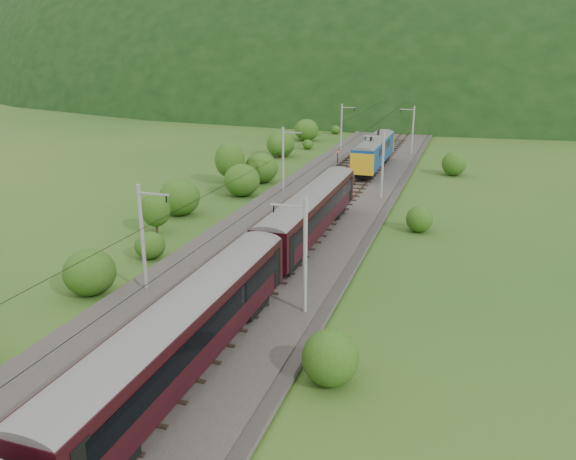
% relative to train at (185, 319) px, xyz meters
% --- Properties ---
extents(ground, '(600.00, 600.00, 0.00)m').
position_rel_train_xyz_m(ground, '(-2.40, 9.59, -3.72)').
color(ground, '#224C17').
rests_on(ground, ground).
extents(railbed, '(14.00, 220.00, 0.30)m').
position_rel_train_xyz_m(railbed, '(-2.40, 19.59, -3.57)').
color(railbed, '#38332D').
rests_on(railbed, ground).
extents(track_left, '(2.40, 220.00, 0.27)m').
position_rel_train_xyz_m(track_left, '(-4.80, 19.59, -3.35)').
color(track_left, brown).
rests_on(track_left, railbed).
extents(track_right, '(2.40, 220.00, 0.27)m').
position_rel_train_xyz_m(track_right, '(-0.00, 19.59, -3.35)').
color(track_right, brown).
rests_on(track_right, railbed).
extents(catenary_left, '(2.54, 192.28, 8.00)m').
position_rel_train_xyz_m(catenary_left, '(-8.52, 41.59, 0.78)').
color(catenary_left, gray).
rests_on(catenary_left, railbed).
extents(catenary_right, '(2.54, 192.28, 8.00)m').
position_rel_train_xyz_m(catenary_right, '(3.72, 41.59, 0.78)').
color(catenary_right, gray).
rests_on(catenary_right, railbed).
extents(overhead_wires, '(4.83, 198.00, 0.03)m').
position_rel_train_xyz_m(overhead_wires, '(-2.40, 19.59, 3.38)').
color(overhead_wires, black).
rests_on(overhead_wires, ground).
extents(mountain_main, '(504.00, 360.00, 244.00)m').
position_rel_train_xyz_m(mountain_main, '(-2.40, 269.59, -3.72)').
color(mountain_main, black).
rests_on(mountain_main, ground).
extents(mountain_ridge, '(336.00, 280.00, 132.00)m').
position_rel_train_xyz_m(mountain_ridge, '(-122.40, 309.59, -3.72)').
color(mountain_ridge, black).
rests_on(mountain_ridge, ground).
extents(train, '(3.16, 127.92, 5.51)m').
position_rel_train_xyz_m(train, '(0.00, 0.00, 0.00)').
color(train, black).
rests_on(train, ground).
extents(hazard_post_near, '(0.18, 0.18, 1.68)m').
position_rel_train_xyz_m(hazard_post_near, '(-2.53, 52.48, -2.57)').
color(hazard_post_near, red).
rests_on(hazard_post_near, railbed).
extents(hazard_post_far, '(0.18, 0.18, 1.65)m').
position_rel_train_xyz_m(hazard_post_far, '(-2.02, 56.68, -2.59)').
color(hazard_post_far, red).
rests_on(hazard_post_far, railbed).
extents(signal, '(0.21, 0.21, 1.89)m').
position_rel_train_xyz_m(signal, '(-6.23, 61.18, -2.30)').
color(signal, black).
rests_on(signal, railbed).
extents(vegetation_left, '(11.76, 148.41, 6.11)m').
position_rel_train_xyz_m(vegetation_left, '(-15.99, 25.56, -1.54)').
color(vegetation_left, '#255216').
rests_on(vegetation_left, ground).
extents(vegetation_right, '(7.23, 89.84, 3.11)m').
position_rel_train_xyz_m(vegetation_right, '(9.56, 30.52, -2.32)').
color(vegetation_right, '#255216').
rests_on(vegetation_right, ground).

